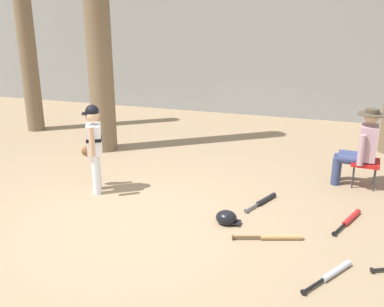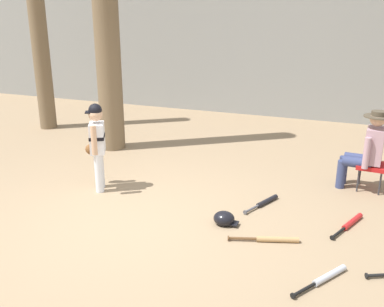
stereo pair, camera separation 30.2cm
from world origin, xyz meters
name	(u,v)px [view 1 (the left image)]	position (x,y,z in m)	size (l,w,h in m)	color
ground_plane	(132,225)	(0.00, 0.00, 0.00)	(60.00, 60.00, 0.00)	#937A5B
concrete_back_wall	(242,58)	(0.00, 6.46, 1.38)	(18.00, 0.36, 2.77)	gray
young_ballplayer	(94,143)	(-0.96, 0.83, 0.74)	(0.49, 0.54, 1.31)	white
folding_stool	(365,163)	(2.81, 2.25, 0.36)	(0.43, 0.43, 0.41)	red
seated_spectator	(361,145)	(2.71, 2.25, 0.64)	(0.67, 0.54, 1.20)	navy
tree_far_left	(23,13)	(-3.95, 3.45, 2.47)	(0.58, 0.58, 5.56)	brown
bat_black_composite	(264,200)	(1.47, 1.18, 0.03)	(0.34, 0.69, 0.07)	black
bat_aluminum_silver	(333,273)	(2.41, -0.36, 0.03)	(0.48, 0.71, 0.07)	#B7BCC6
bat_red_barrel	(350,219)	(2.60, 0.95, 0.03)	(0.36, 0.77, 0.07)	red
bat_wood_tan	(276,237)	(1.76, 0.20, 0.03)	(0.80, 0.31, 0.07)	tan
batting_helmet_black	(226,218)	(1.11, 0.42, 0.08)	(0.32, 0.24, 0.18)	black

